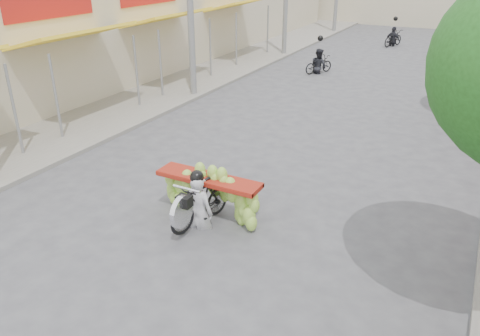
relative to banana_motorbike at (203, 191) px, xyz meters
name	(u,v)px	position (x,y,z in m)	size (l,w,h in m)	color
sidewalk_left	(200,74)	(-6.87, 10.78, -0.64)	(4.00, 60.00, 0.12)	gray
shophouse_row_left	(93,3)	(-11.86, 9.76, 2.30)	(9.77, 40.00, 6.00)	beige
banana_motorbike	(203,191)	(0.00, 0.00, 0.00)	(2.26, 1.84, 2.08)	black
bg_motorbike_a	(319,56)	(-2.24, 13.68, 0.08)	(1.17, 1.52, 1.95)	black
bg_motorbike_b	(444,49)	(2.70, 17.49, 0.19)	(1.19, 1.48, 1.95)	black
bg_motorbike_c	(394,33)	(-0.58, 22.29, 0.09)	(1.12, 1.76, 1.95)	black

